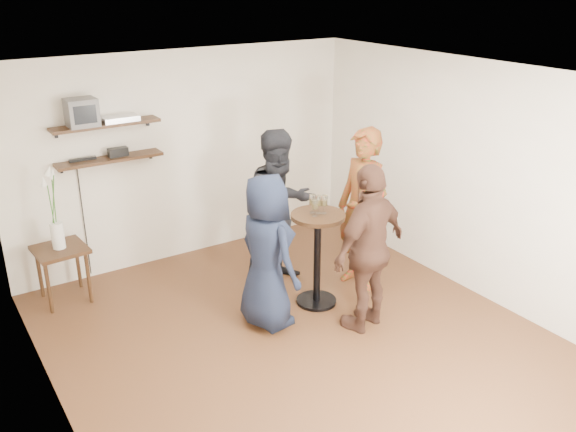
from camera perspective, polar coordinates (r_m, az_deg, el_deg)
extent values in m
cube|color=#4E3119|center=(6.24, 0.99, -11.61)|extent=(4.50, 5.00, 0.04)
cube|color=white|center=(5.27, 1.18, 13.09)|extent=(4.50, 5.00, 0.04)
cube|color=white|center=(7.73, -9.48, 5.60)|extent=(4.50, 0.04, 2.60)
cube|color=white|center=(4.03, 21.97, -11.70)|extent=(4.50, 0.04, 2.60)
cube|color=white|center=(4.85, -21.88, -5.82)|extent=(0.04, 5.00, 2.60)
cube|color=white|center=(7.08, 16.53, 3.47)|extent=(0.04, 5.00, 2.60)
cube|color=black|center=(7.13, -16.68, 8.20)|extent=(1.20, 0.25, 0.04)
cube|color=black|center=(7.23, -16.34, 5.13)|extent=(1.20, 0.25, 0.04)
cube|color=#59595B|center=(7.04, -18.78, 9.18)|extent=(0.32, 0.30, 0.30)
cube|color=silver|center=(7.17, -15.47, 8.78)|extent=(0.40, 0.24, 0.06)
cube|color=black|center=(7.24, -15.62, 5.78)|extent=(0.22, 0.10, 0.10)
cube|color=black|center=(7.20, -18.66, 5.05)|extent=(0.30, 0.05, 0.03)
cube|color=black|center=(7.09, -20.56, -2.96)|extent=(0.57, 0.57, 0.04)
cylinder|color=black|center=(7.01, -21.49, -6.31)|extent=(0.04, 0.04, 0.59)
cylinder|color=black|center=(7.08, -18.16, -5.55)|extent=(0.04, 0.04, 0.59)
cylinder|color=black|center=(7.38, -22.22, -4.96)|extent=(0.04, 0.04, 0.59)
cylinder|color=black|center=(7.45, -19.06, -4.25)|extent=(0.04, 0.04, 0.59)
cylinder|color=white|center=(7.03, -20.74, -1.71)|extent=(0.14, 0.14, 0.30)
cylinder|color=#2B651C|center=(6.92, -21.23, 0.54)|extent=(0.01, 0.07, 0.54)
cone|color=white|center=(6.81, -21.93, 3.07)|extent=(0.07, 0.09, 0.12)
cylinder|color=#2B651C|center=(6.92, -21.00, 0.86)|extent=(0.03, 0.05, 0.60)
cone|color=white|center=(6.84, -21.20, 3.77)|extent=(0.11, 0.12, 0.12)
cylinder|color=#2B651C|center=(6.89, -21.11, 1.00)|extent=(0.10, 0.08, 0.65)
cone|color=white|center=(6.74, -21.49, 4.02)|extent=(0.13, 0.12, 0.13)
cylinder|color=black|center=(6.42, 2.83, 0.00)|extent=(0.58, 0.58, 0.04)
cylinder|color=black|center=(6.63, 2.75, -4.11)|extent=(0.08, 0.08, 0.98)
cylinder|color=black|center=(6.87, 2.67, -7.92)|extent=(0.45, 0.45, 0.03)
cylinder|color=silver|center=(6.35, 2.51, -0.01)|extent=(0.05, 0.05, 0.00)
cylinder|color=silver|center=(6.34, 2.52, 0.34)|extent=(0.01, 0.01, 0.08)
cylinder|color=silver|center=(6.30, 2.53, 1.11)|extent=(0.06, 0.06, 0.10)
cylinder|color=#E2C45D|center=(6.31, 2.53, 0.93)|extent=(0.06, 0.06, 0.05)
cylinder|color=silver|center=(6.43, 3.38, 0.25)|extent=(0.06, 0.06, 0.00)
cylinder|color=silver|center=(6.41, 3.39, 0.64)|extent=(0.01, 0.01, 0.09)
cylinder|color=silver|center=(6.38, 3.41, 1.48)|extent=(0.07, 0.07, 0.11)
cylinder|color=#E2C45D|center=(6.39, 3.41, 1.28)|extent=(0.06, 0.06, 0.06)
cylinder|color=silver|center=(6.44, 2.29, 0.32)|extent=(0.06, 0.06, 0.00)
cylinder|color=silver|center=(6.42, 2.29, 0.71)|extent=(0.01, 0.01, 0.09)
cylinder|color=silver|center=(6.39, 2.31, 1.55)|extent=(0.07, 0.07, 0.11)
cylinder|color=#E2C45D|center=(6.40, 2.30, 1.36)|extent=(0.06, 0.06, 0.06)
cylinder|color=silver|center=(6.44, 2.86, 0.28)|extent=(0.06, 0.06, 0.00)
cylinder|color=silver|center=(6.42, 2.86, 0.66)|extent=(0.01, 0.01, 0.09)
cylinder|color=silver|center=(6.38, 2.88, 1.47)|extent=(0.07, 0.07, 0.11)
cylinder|color=#E2C45D|center=(6.39, 2.88, 1.28)|extent=(0.06, 0.06, 0.06)
imported|color=red|center=(6.90, 6.98, 0.58)|extent=(0.53, 0.73, 1.87)
imported|color=black|center=(6.96, -0.73, 0.75)|extent=(0.94, 0.75, 1.83)
imported|color=black|center=(6.12, -1.98, -3.41)|extent=(0.60, 0.84, 1.63)
imported|color=#45281D|center=(6.10, 7.63, -3.02)|extent=(1.10, 0.66, 1.75)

